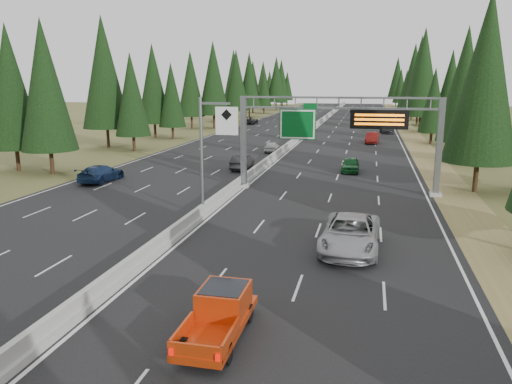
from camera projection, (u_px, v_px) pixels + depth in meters
road at (305, 135)px, 86.33m from camera, size 32.00×260.00×0.08m
shoulder_right at (412, 137)px, 82.48m from camera, size 3.60×260.00×0.06m
shoulder_left at (207, 133)px, 90.18m from camera, size 3.60×260.00×0.06m
median_barrier at (305, 133)px, 86.25m from camera, size 0.70×260.00×0.85m
sign_gantry at (346, 129)px, 40.31m from camera, size 16.75×0.98×7.80m
hov_sign_pole at (210, 149)px, 32.79m from camera, size 2.80×0.50×8.00m
tree_row_right at (449, 81)px, 73.67m from camera, size 11.27×239.86×18.48m
tree_row_left at (168, 82)px, 82.14m from camera, size 11.48×238.27×17.75m
silver_minivan at (350, 234)px, 27.01m from camera, size 3.27×6.70×1.83m
red_pickup at (221, 310)px, 18.04m from camera, size 1.78×4.99×1.63m
car_ahead_green at (350, 165)px, 50.66m from camera, size 1.74×4.31×1.47m
car_ahead_dkred at (372, 138)px, 74.05m from camera, size 2.15×5.04×1.62m
car_ahead_dkgrey at (387, 129)px, 88.68m from camera, size 2.57×5.27×1.48m
car_ahead_white at (357, 117)px, 118.12m from camera, size 2.77×5.74×1.58m
car_ahead_far at (353, 110)px, 148.56m from camera, size 2.08×4.31×1.42m
car_onc_near at (242, 162)px, 52.07m from camera, size 1.75×4.75×1.55m
car_onc_blue at (101, 173)px, 45.65m from camera, size 2.52×5.45×1.54m
car_onc_white at (272, 147)px, 64.93m from camera, size 1.75×4.07×1.37m
car_onc_far at (251, 120)px, 108.31m from camera, size 2.46×5.32×1.48m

